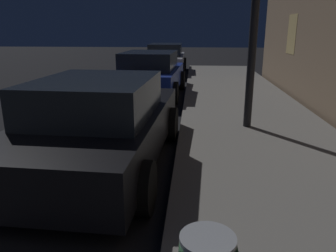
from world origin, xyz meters
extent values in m
cylinder|color=#999EA5|center=(4.33, 0.27, 1.43)|extent=(0.19, 0.19, 0.06)
cube|color=black|center=(2.85, 4.16, 0.57)|extent=(2.04, 4.43, 0.64)
cube|color=#1E2328|center=(2.84, 3.96, 1.15)|extent=(1.71, 2.13, 0.56)
cylinder|color=black|center=(1.99, 5.55, 0.33)|extent=(0.25, 0.67, 0.66)
cylinder|color=black|center=(3.84, 5.46, 0.33)|extent=(0.25, 0.67, 0.66)
cylinder|color=black|center=(3.71, 2.77, 0.33)|extent=(0.25, 0.67, 0.66)
cube|color=navy|center=(2.85, 10.00, 0.57)|extent=(1.98, 4.11, 0.64)
cube|color=#1E2328|center=(2.84, 9.81, 1.15)|extent=(1.68, 2.22, 0.56)
cylinder|color=black|center=(2.00, 11.29, 0.33)|extent=(0.25, 0.67, 0.66)
cylinder|color=black|center=(3.81, 11.21, 0.33)|extent=(0.25, 0.67, 0.66)
cylinder|color=black|center=(1.89, 8.79, 0.33)|extent=(0.25, 0.67, 0.66)
cylinder|color=black|center=(3.70, 8.71, 0.33)|extent=(0.25, 0.67, 0.66)
cube|color=#B7B7BF|center=(2.85, 15.74, 0.57)|extent=(1.78, 4.50, 0.64)
cube|color=#1E2328|center=(2.85, 15.79, 1.15)|extent=(1.55, 2.27, 0.56)
cylinder|color=black|center=(1.96, 17.12, 0.33)|extent=(0.23, 0.66, 0.66)
cylinder|color=black|center=(3.72, 17.13, 0.33)|extent=(0.23, 0.66, 0.66)
cylinder|color=black|center=(1.98, 14.34, 0.33)|extent=(0.23, 0.66, 0.66)
cylinder|color=black|center=(3.74, 14.36, 0.33)|extent=(0.23, 0.66, 0.66)
cylinder|color=black|center=(5.41, 6.08, 2.44)|extent=(0.16, 0.16, 4.57)
cube|color=#F2D17F|center=(7.32, 10.27, 1.96)|extent=(0.06, 0.90, 1.20)
camera|label=1|loc=(4.27, -0.67, 2.12)|focal=35.03mm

